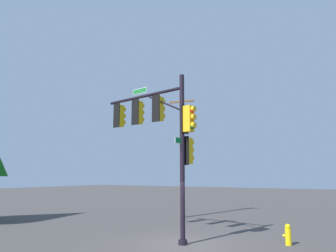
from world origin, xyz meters
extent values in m
plane|color=#423E3D|center=(0.00, 0.00, 0.00)|extent=(120.00, 120.00, 0.00)
cylinder|color=black|center=(0.00, 0.00, 3.53)|extent=(0.20, 0.20, 7.06)
cylinder|color=black|center=(0.00, 0.00, 0.10)|extent=(0.36, 0.36, 0.20)
cylinder|color=black|center=(2.35, -0.41, 6.49)|extent=(4.72, 0.96, 0.14)
cylinder|color=black|center=(1.06, -0.19, 5.99)|extent=(2.16, 0.46, 1.07)
cube|color=yellow|center=(1.34, -0.24, 5.74)|extent=(0.37, 0.41, 1.10)
cube|color=black|center=(1.37, -0.04, 5.74)|extent=(0.44, 0.11, 1.22)
sphere|color=#FF2018|center=(1.31, -0.43, 6.08)|extent=(0.22, 0.22, 0.22)
cylinder|color=yellow|center=(1.30, -0.49, 6.13)|extent=(0.25, 0.17, 0.23)
sphere|color=#855607|center=(1.31, -0.43, 5.74)|extent=(0.22, 0.22, 0.22)
cylinder|color=yellow|center=(1.30, -0.49, 5.79)|extent=(0.25, 0.17, 0.23)
sphere|color=#0B621E|center=(1.31, -0.43, 5.40)|extent=(0.22, 0.22, 0.22)
cylinder|color=yellow|center=(1.30, -0.49, 5.45)|extent=(0.25, 0.17, 0.23)
cube|color=gold|center=(2.68, -0.47, 5.74)|extent=(0.37, 0.40, 1.10)
cube|color=black|center=(2.71, -0.27, 5.74)|extent=(0.44, 0.10, 1.22)
sphere|color=#FF2018|center=(2.65, -0.67, 6.08)|extent=(0.22, 0.22, 0.22)
cylinder|color=gold|center=(2.64, -0.73, 6.13)|extent=(0.25, 0.17, 0.23)
sphere|color=#855607|center=(2.65, -0.67, 5.74)|extent=(0.22, 0.22, 0.22)
cylinder|color=gold|center=(2.64, -0.73, 5.79)|extent=(0.25, 0.17, 0.23)
sphere|color=#0B621E|center=(2.65, -0.67, 5.40)|extent=(0.22, 0.22, 0.22)
cylinder|color=gold|center=(2.64, -0.73, 5.45)|extent=(0.25, 0.17, 0.23)
cube|color=#E0BC0E|center=(4.02, -0.71, 5.74)|extent=(0.38, 0.41, 1.10)
cube|color=black|center=(4.06, -0.51, 5.74)|extent=(0.44, 0.11, 1.22)
sphere|color=#FF2018|center=(3.99, -0.91, 6.08)|extent=(0.22, 0.22, 0.22)
cylinder|color=#E0BC0E|center=(3.98, -0.96, 6.13)|extent=(0.25, 0.18, 0.23)
sphere|color=#855607|center=(3.99, -0.91, 5.74)|extent=(0.22, 0.22, 0.22)
cylinder|color=#E0BC0E|center=(3.98, -0.96, 5.79)|extent=(0.25, 0.18, 0.23)
sphere|color=#0B621E|center=(3.99, -0.91, 5.40)|extent=(0.22, 0.22, 0.22)
cylinder|color=#E0BC0E|center=(3.98, -0.96, 5.45)|extent=(0.25, 0.18, 0.23)
cube|color=gold|center=(-0.34, 0.06, 5.09)|extent=(0.41, 0.38, 1.10)
cube|color=black|center=(-0.15, 0.03, 5.09)|extent=(0.12, 0.44, 1.22)
sphere|color=#FF2018|center=(-0.54, 0.10, 5.43)|extent=(0.22, 0.22, 0.22)
cylinder|color=gold|center=(-0.60, 0.11, 5.48)|extent=(0.18, 0.25, 0.23)
sphere|color=#855607|center=(-0.54, 0.10, 5.09)|extent=(0.22, 0.22, 0.22)
cylinder|color=gold|center=(-0.60, 0.11, 5.14)|extent=(0.18, 0.25, 0.23)
sphere|color=#0B621E|center=(-0.54, 0.10, 4.75)|extent=(0.22, 0.22, 0.22)
cylinder|color=gold|center=(-0.60, 0.11, 4.80)|extent=(0.18, 0.25, 0.23)
cube|color=gold|center=(-0.06, -0.34, 3.79)|extent=(0.38, 0.41, 1.10)
cube|color=black|center=(-0.03, -0.15, 3.79)|extent=(0.44, 0.12, 1.22)
sphere|color=#FF2018|center=(-0.10, -0.54, 4.13)|extent=(0.22, 0.22, 0.22)
cylinder|color=gold|center=(-0.11, -0.60, 4.18)|extent=(0.25, 0.18, 0.23)
sphere|color=#855607|center=(-0.10, -0.54, 3.79)|extent=(0.22, 0.22, 0.22)
cylinder|color=gold|center=(-0.11, -0.60, 3.84)|extent=(0.25, 0.18, 0.23)
sphere|color=#0B621E|center=(-0.10, -0.54, 3.45)|extent=(0.22, 0.22, 0.22)
cylinder|color=gold|center=(-0.11, -0.60, 3.50)|extent=(0.25, 0.18, 0.23)
cube|color=white|center=(2.58, -0.45, 6.79)|extent=(0.93, 0.18, 0.26)
cube|color=#1E7432|center=(2.58, -0.45, 6.79)|extent=(0.89, 0.19, 0.22)
cube|color=white|center=(0.00, 0.00, 4.19)|extent=(0.18, 0.93, 0.26)
cube|color=#0B7732|center=(0.00, 0.00, 4.19)|extent=(0.19, 0.89, 0.22)
cylinder|color=brown|center=(4.17, -7.49, 4.21)|extent=(0.28, 0.28, 8.43)
cube|color=brown|center=(4.17, -7.49, 7.83)|extent=(1.80, 0.40, 0.12)
cylinder|color=yellow|center=(-3.65, -2.11, 0.33)|extent=(0.24, 0.24, 0.65)
sphere|color=yellow|center=(-3.65, -2.11, 0.72)|extent=(0.22, 0.22, 0.22)
cylinder|color=yellow|center=(-3.50, -2.11, 0.36)|extent=(0.12, 0.10, 0.10)
camera|label=1|loc=(-6.65, 12.04, 2.77)|focal=35.16mm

